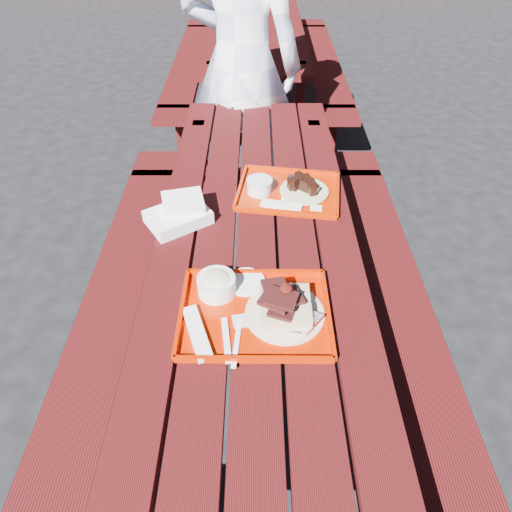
# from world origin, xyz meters

# --- Properties ---
(ground) EXTENTS (60.00, 60.00, 0.00)m
(ground) POSITION_xyz_m (0.00, 0.00, 0.00)
(ground) COLOR black
(ground) RESTS_ON ground
(picnic_table_near) EXTENTS (1.41, 2.40, 0.75)m
(picnic_table_near) POSITION_xyz_m (-0.00, 0.00, 0.56)
(picnic_table_near) COLOR #450D0D
(picnic_table_near) RESTS_ON ground
(picnic_table_far) EXTENTS (1.41, 2.40, 0.75)m
(picnic_table_far) POSITION_xyz_m (-0.00, 2.80, 0.56)
(picnic_table_far) COLOR #450D0D
(picnic_table_far) RESTS_ON ground
(near_tray) EXTENTS (0.46, 0.39, 0.14)m
(near_tray) POSITION_xyz_m (-0.00, -0.33, 0.78)
(near_tray) COLOR #B11A00
(near_tray) RESTS_ON picnic_table_near
(far_tray) EXTENTS (0.45, 0.37, 0.07)m
(far_tray) POSITION_xyz_m (0.13, 0.30, 0.77)
(far_tray) COLOR #B21F00
(far_tray) RESTS_ON picnic_table_near
(white_cloth) EXTENTS (0.27, 0.26, 0.09)m
(white_cloth) POSITION_xyz_m (-0.29, 0.13, 0.79)
(white_cloth) COLOR white
(white_cloth) RESTS_ON picnic_table_near
(person) EXTENTS (0.78, 0.62, 1.85)m
(person) POSITION_xyz_m (-0.08, 1.31, 0.92)
(person) COLOR #B0C1EB
(person) RESTS_ON ground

